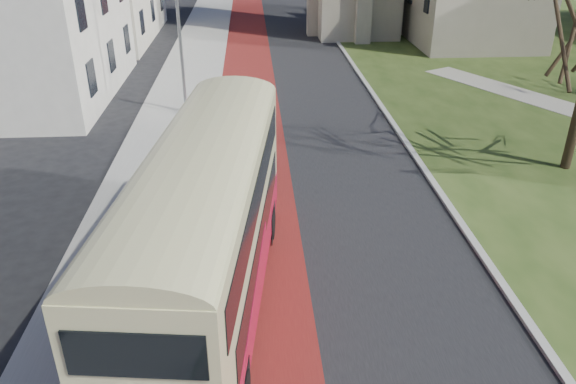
{
  "coord_description": "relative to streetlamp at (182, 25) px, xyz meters",
  "views": [
    {
      "loc": [
        -0.99,
        -10.86,
        9.84
      ],
      "look_at": [
        0.03,
        4.49,
        2.0
      ],
      "focal_mm": 35.0,
      "sensor_mm": 36.0,
      "label": 1
    }
  ],
  "objects": [
    {
      "name": "ground",
      "position": [
        4.35,
        -18.0,
        -4.59
      ],
      "size": [
        160.0,
        160.0,
        0.0
      ],
      "primitive_type": "plane",
      "color": "black",
      "rests_on": "ground"
    },
    {
      "name": "road_carriageway",
      "position": [
        5.85,
        2.0,
        -4.59
      ],
      "size": [
        9.0,
        120.0,
        0.01
      ],
      "primitive_type": "cube",
      "color": "black",
      "rests_on": "ground"
    },
    {
      "name": "bus_lane",
      "position": [
        3.15,
        2.0,
        -4.59
      ],
      "size": [
        3.4,
        120.0,
        0.01
      ],
      "primitive_type": "cube",
      "color": "#591414",
      "rests_on": "ground"
    },
    {
      "name": "pavement_west",
      "position": [
        -0.65,
        2.0,
        -4.53
      ],
      "size": [
        4.0,
        120.0,
        0.12
      ],
      "primitive_type": "cube",
      "color": "gray",
      "rests_on": "ground"
    },
    {
      "name": "kerb_west",
      "position": [
        1.35,
        2.0,
        -4.53
      ],
      "size": [
        0.25,
        120.0,
        0.13
      ],
      "primitive_type": "cube",
      "color": "#999993",
      "rests_on": "ground"
    },
    {
      "name": "kerb_east",
      "position": [
        10.45,
        4.0,
        -4.53
      ],
      "size": [
        0.25,
        80.0,
        0.13
      ],
      "primitive_type": "cube",
      "color": "#999993",
      "rests_on": "ground"
    },
    {
      "name": "pedestrian_railing",
      "position": [
        1.4,
        -14.0,
        -4.04
      ],
      "size": [
        0.07,
        24.0,
        1.12
      ],
      "color": "#0D3B1B",
      "rests_on": "ground"
    },
    {
      "name": "streetlamp",
      "position": [
        0.0,
        0.0,
        0.0
      ],
      "size": [
        2.13,
        0.18,
        8.0
      ],
      "color": "gray",
      "rests_on": "pavement_west"
    },
    {
      "name": "bus",
      "position": [
        2.15,
        -16.54,
        -1.87
      ],
      "size": [
        4.02,
        11.63,
        4.77
      ],
      "rotation": [
        0.0,
        0.0,
        -0.12
      ],
      "color": "#A30F2B",
      "rests_on": "ground"
    }
  ]
}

